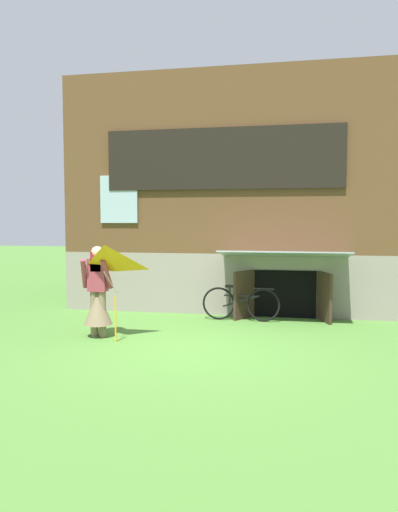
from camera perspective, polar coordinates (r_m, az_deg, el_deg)
The scene contains 5 objects.
ground_plane at distance 8.20m, azimuth -0.34°, elevation -10.95°, with size 60.00×60.00×0.00m, color #4C7F33.
log_house at distance 13.18m, azimuth 4.25°, elevation 6.92°, with size 7.62×5.75×5.55m.
person at distance 9.10m, azimuth -11.86°, elevation -4.96°, with size 0.61×0.53×1.68m.
kite at distance 8.36m, azimuth -11.07°, elevation -1.51°, with size 0.93×1.00×1.60m.
bicycle_black at distance 10.42m, azimuth 4.95°, elevation -5.62°, with size 1.67×0.11×0.76m.
Camera 1 is at (1.56, -7.76, 2.14)m, focal length 33.86 mm.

